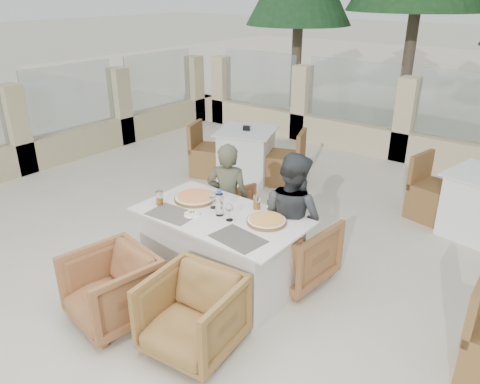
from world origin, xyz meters
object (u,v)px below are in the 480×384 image
Objects in this scene: pizza_left at (195,197)px; beer_glass_left at (159,198)px; water_bottle at (219,203)px; olive_dish at (192,213)px; dining_table at (221,250)px; pizza_right at (267,220)px; armchair_far_left at (248,219)px; wine_glass_centre at (213,199)px; bg_table_a at (246,155)px; beer_glass_right at (257,202)px; armchair_far_right at (293,248)px; wine_glass_near at (229,211)px; armchair_near_right at (192,315)px; diner_right at (292,219)px; diner_left at (228,200)px; armchair_near_left at (112,289)px.

beer_glass_left is at bearing -123.15° from pizza_left.
water_bottle is 2.32× the size of olive_dish.
pizza_right is at bearing 17.32° from dining_table.
pizza_left reaches higher than armchair_far_left.
pizza_left is at bearing 165.27° from water_bottle.
beer_glass_left is (-0.46, -0.27, -0.02)m from wine_glass_centre.
bg_table_a reaches higher than armchair_far_left.
beer_glass_right is at bearing 59.11° from dining_table.
olive_dish is at bearing 113.43° from armchair_far_left.
water_bottle is at bearing 53.29° from armchair_far_right.
armchair_far_right is (0.49, 0.54, -0.56)m from water_bottle.
armchair_near_right is (0.26, -0.79, -0.54)m from wine_glass_near.
beer_glass_right reaches higher than dining_table.
diner_right is at bearing 80.14° from armchair_near_right.
diner_right is (0.29, 0.18, -0.16)m from beer_glass_right.
wine_glass_centre is at bearing 118.85° from armchair_far_left.
armchair_near_right is at bearing -32.19° from beer_glass_left.
beer_glass_left is 0.10× the size of diner_right.
beer_glass_right is 0.11× the size of diner_left.
water_bottle is 2.88m from bg_table_a.
wine_glass_centre is (0.27, -0.03, 0.07)m from pizza_left.
armchair_near_right is at bearing 94.41° from diner_right.
diner_right reaches higher than beer_glass_left.
armchair_far_left is at bearing 96.04° from armchair_near_left.
water_bottle is at bearing -14.73° from pizza_left.
armchair_far_left is at bearing 109.06° from water_bottle.
pizza_left is at bearing -85.16° from bg_table_a.
diner_left is at bearing 157.66° from beer_glass_right.
olive_dish is at bearing 2.57° from beer_glass_left.
wine_glass_near reaches higher than pizza_right.
armchair_near_left is at bearing -114.35° from beer_glass_right.
diner_left is at bearing 95.92° from armchair_far_left.
armchair_far_left is 0.93× the size of armchair_near_left.
pizza_left is 0.36m from beer_glass_left.
dining_table reaches higher than armchair_far_right.
armchair_near_left is (0.21, -0.80, -0.52)m from beer_glass_left.
beer_glass_left is (-0.75, -0.16, -0.02)m from wine_glass_near.
pizza_right is 2.67× the size of beer_glass_right.
wine_glass_near reaches higher than pizza_left.
pizza_right is 1.12m from armchair_far_left.
diner_right is 0.82× the size of bg_table_a.
bg_table_a is at bearing 130.79° from pizza_right.
olive_dish reaches higher than armchair_far_left.
bg_table_a is (-1.22, 1.56, 0.09)m from armchair_far_left.
water_bottle is at bearing -120.97° from beer_glass_right.
diner_left is (0.07, 0.44, -0.17)m from pizza_left.
beer_glass_left is at bearing 40.01° from diner_right.
diner_left reaches higher than beer_glass_left.
water_bottle is (-0.00, -0.00, 0.51)m from dining_table.
bg_table_a is at bearing 120.49° from wine_glass_centre.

